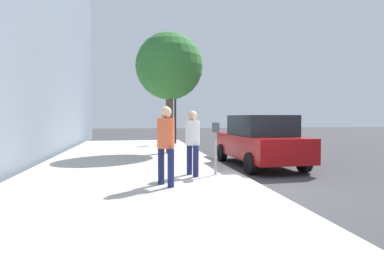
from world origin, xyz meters
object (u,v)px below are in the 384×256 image
pedestrian_at_meter (193,138)px  traffic_signal (177,102)px  pedestrian_bystander (166,139)px  parking_meter (216,137)px  parked_sedan_near (259,141)px  street_tree (169,67)px

pedestrian_at_meter → traffic_signal: (9.88, -0.91, 1.42)m
traffic_signal → pedestrian_bystander: bearing=171.1°
parking_meter → traffic_signal: bearing=-1.6°
parked_sedan_near → street_tree: size_ratio=0.85×
traffic_signal → parking_meter: bearing=178.4°
pedestrian_at_meter → parked_sedan_near: size_ratio=0.39×
parking_meter → traffic_signal: size_ratio=0.39×
street_tree → traffic_signal: (4.58, -0.94, -1.30)m
pedestrian_at_meter → parked_sedan_near: (2.02, -2.72, -0.26)m
parking_meter → pedestrian_at_meter: size_ratio=0.82×
pedestrian_at_meter → pedestrian_bystander: bearing=-143.6°
parking_meter → pedestrian_bystander: 1.78m
parked_sedan_near → street_tree: 5.22m
parked_sedan_near → traffic_signal: (7.86, 1.81, 1.68)m
pedestrian_bystander → parked_sedan_near: pedestrian_bystander is taller
street_tree → parked_sedan_near: bearing=-140.0°
parking_meter → street_tree: (5.30, 0.67, 2.71)m
pedestrian_at_meter → pedestrian_bystander: (-1.05, 0.81, 0.06)m
pedestrian_at_meter → pedestrian_bystander: 1.33m
traffic_signal → parked_sedan_near: bearing=-167.0°
pedestrian_bystander → traffic_signal: (10.92, -1.72, 1.36)m
pedestrian_at_meter → pedestrian_bystander: pedestrian_bystander is taller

